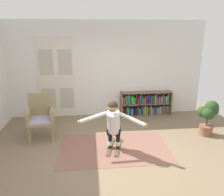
# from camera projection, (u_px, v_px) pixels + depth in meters

# --- Properties ---
(ground_plane) EXTENTS (7.20, 7.20, 0.00)m
(ground_plane) POSITION_uv_depth(u_px,v_px,m) (116.00, 156.00, 4.77)
(ground_plane) COLOR #7C674D
(back_wall) EXTENTS (6.00, 0.10, 2.90)m
(back_wall) POSITION_uv_depth(u_px,v_px,m) (106.00, 69.00, 6.84)
(back_wall) COLOR silver
(back_wall) RESTS_ON ground
(double_door) EXTENTS (1.22, 0.05, 2.45)m
(double_door) POSITION_uv_depth(u_px,v_px,m) (57.00, 78.00, 6.70)
(double_door) COLOR silver
(double_door) RESTS_ON ground
(rug) EXTENTS (2.47, 1.56, 0.01)m
(rug) POSITION_uv_depth(u_px,v_px,m) (114.00, 148.00, 5.10)
(rug) COLOR brown
(rug) RESTS_ON ground
(bookshelf) EXTENTS (1.62, 0.30, 0.75)m
(bookshelf) POSITION_uv_depth(u_px,v_px,m) (146.00, 104.00, 7.07)
(bookshelf) COLOR brown
(bookshelf) RESTS_ON ground
(wicker_chair) EXTENTS (0.66, 0.66, 1.10)m
(wicker_chair) POSITION_uv_depth(u_px,v_px,m) (41.00, 115.00, 5.48)
(wicker_chair) COLOR #908156
(wicker_chair) RESTS_ON ground
(potted_plant) EXTENTS (0.45, 0.48, 0.93)m
(potted_plant) POSITION_uv_depth(u_px,v_px,m) (208.00, 115.00, 5.57)
(potted_plant) COLOR brown
(potted_plant) RESTS_ON ground
(skis_pair) EXTENTS (0.44, 0.83, 0.07)m
(skis_pair) POSITION_uv_depth(u_px,v_px,m) (114.00, 146.00, 5.12)
(skis_pair) COLOR brown
(skis_pair) RESTS_ON rug
(person_skier) EXTENTS (1.42, 0.74, 1.14)m
(person_skier) POSITION_uv_depth(u_px,v_px,m) (113.00, 122.00, 4.76)
(person_skier) COLOR white
(person_skier) RESTS_ON skis_pair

